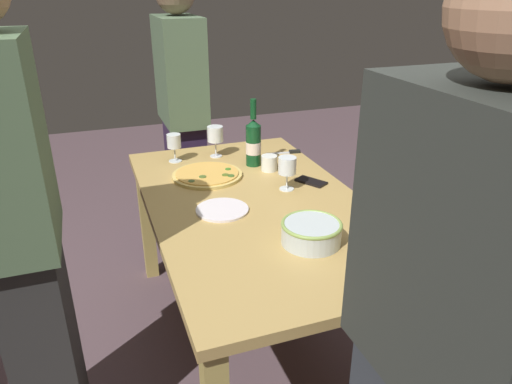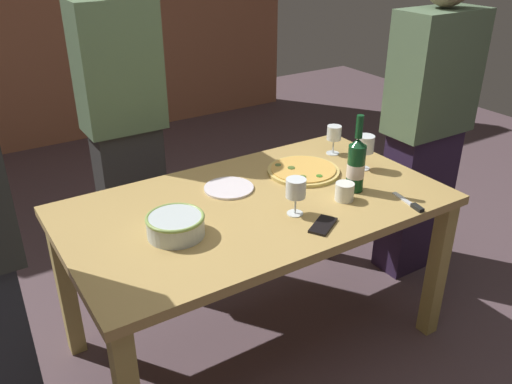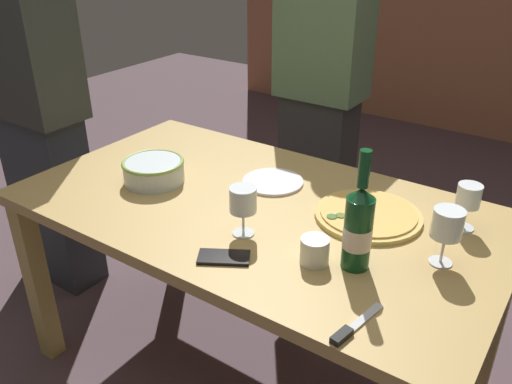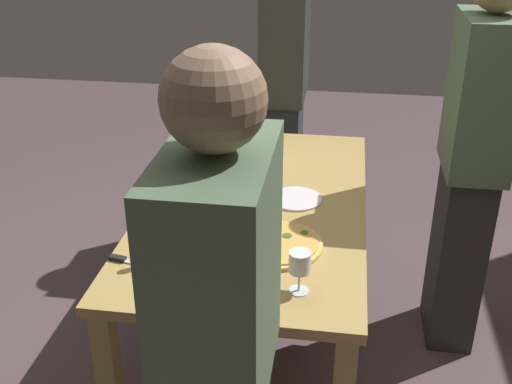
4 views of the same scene
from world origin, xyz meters
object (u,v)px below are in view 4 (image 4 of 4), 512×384
at_px(person_host, 222,373).
at_px(person_guest_right, 284,93).
at_px(pizza_knife, 127,261).
at_px(dining_table, 256,221).
at_px(wine_glass_by_bottle, 300,264).
at_px(wine_glass_far_left, 210,182).
at_px(side_plate, 296,199).
at_px(serving_bowl, 254,154).
at_px(wine_glass_near_pizza, 231,255).
at_px(cup_amber, 193,228).
at_px(pizza, 277,244).
at_px(cell_phone, 176,207).
at_px(wine_bottle, 199,222).
at_px(person_guest_left, 472,161).

bearing_deg(person_host, person_guest_right, -1.85).
bearing_deg(person_guest_right, pizza_knife, -12.80).
xyz_separation_m(dining_table, person_guest_right, (-1.15, -0.01, 0.20)).
bearing_deg(wine_glass_by_bottle, person_guest_right, -172.25).
relative_size(wine_glass_far_left, side_plate, 0.71).
height_order(serving_bowl, wine_glass_far_left, wine_glass_far_left).
xyz_separation_m(wine_glass_near_pizza, cup_amber, (-0.29, -0.20, -0.08)).
bearing_deg(pizza, cup_amber, -93.77).
height_order(cup_amber, cell_phone, cup_amber).
height_order(pizza_knife, person_guest_right, person_guest_right).
bearing_deg(wine_glass_near_pizza, side_plate, 166.72).
xyz_separation_m(pizza, wine_glass_near_pizza, (0.27, -0.12, 0.11)).
bearing_deg(cell_phone, side_plate, 166.10).
relative_size(wine_bottle, side_plate, 1.56).
relative_size(cup_amber, person_guest_left, 0.05).
bearing_deg(person_guest_left, cell_phone, 0.95).
bearing_deg(serving_bowl, wine_glass_near_pizza, 4.36).
bearing_deg(pizza, dining_table, -159.75).
bearing_deg(wine_glass_near_pizza, dining_table, -179.13).
distance_m(dining_table, person_guest_right, 1.17).
bearing_deg(dining_table, person_host, 4.08).
xyz_separation_m(pizza, pizza_knife, (0.18, -0.50, -0.00)).
height_order(pizza, side_plate, pizza).
distance_m(cup_amber, pizza_knife, 0.28).
relative_size(dining_table, person_guest_right, 0.94).
relative_size(wine_glass_near_pizza, side_plate, 0.76).
relative_size(wine_glass_by_bottle, person_guest_left, 0.09).
bearing_deg(person_guest_right, cell_phone, -14.05).
bearing_deg(cup_amber, pizza, 86.23).
xyz_separation_m(pizza, cell_phone, (-0.24, -0.44, -0.01)).
xyz_separation_m(wine_bottle, person_guest_right, (-1.57, 0.13, -0.02)).
height_order(wine_bottle, pizza_knife, wine_bottle).
bearing_deg(pizza, wine_bottle, -73.59).
xyz_separation_m(pizza, wine_glass_far_left, (-0.27, -0.30, 0.10)).
relative_size(serving_bowl, cup_amber, 2.77).
height_order(wine_glass_near_pizza, cup_amber, wine_glass_near_pizza).
distance_m(dining_table, person_host, 1.13).
relative_size(wine_glass_near_pizza, person_host, 0.10).
xyz_separation_m(side_plate, person_guest_left, (-0.20, 0.72, 0.13)).
bearing_deg(wine_glass_near_pizza, wine_glass_by_bottle, 90.41).
distance_m(wine_bottle, person_host, 0.73).
distance_m(dining_table, serving_bowl, 0.43).
bearing_deg(pizza, wine_glass_near_pizza, -23.72).
distance_m(pizza, cup_amber, 0.31).
bearing_deg(side_plate, pizza, -5.35).
bearing_deg(cup_amber, cell_phone, -149.40).
bearing_deg(wine_glass_near_pizza, pizza, 156.28).
bearing_deg(wine_glass_far_left, person_guest_right, 172.29).
height_order(person_guest_left, person_guest_right, person_guest_left).
relative_size(pizza, person_guest_left, 0.20).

